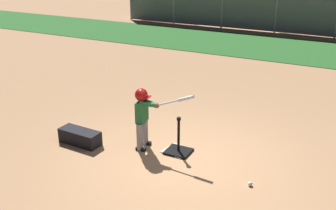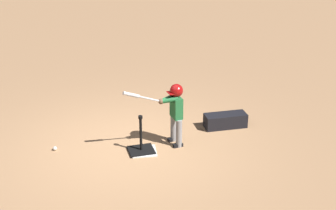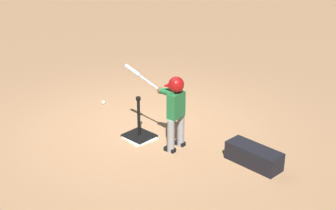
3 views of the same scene
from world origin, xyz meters
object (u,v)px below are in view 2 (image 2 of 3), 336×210
Objects in this scene: baseball at (55,148)px; equipment_bag at (225,120)px; batting_tee at (141,147)px; batter_child at (174,107)px.

baseball is 0.09× the size of equipment_bag.
batting_tee is 9.57× the size of baseball.
batter_child reaches higher than baseball.
batting_tee is at bearing 162.56° from baseball.
batter_child is at bearing 22.07° from equipment_bag.
baseball is 3.36m from equipment_bag.
baseball is (2.16, -0.35, -0.72)m from batter_child.
batter_child reaches higher than batting_tee.
batting_tee is at bearing 10.49° from batter_child.
batter_child is 1.41m from equipment_bag.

